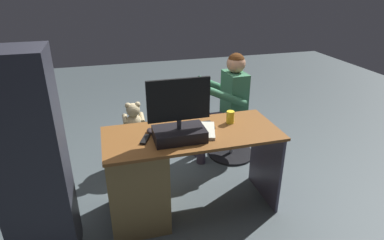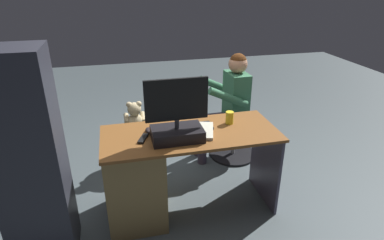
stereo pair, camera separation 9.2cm
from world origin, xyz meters
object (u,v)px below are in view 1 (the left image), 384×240
Objects in this scene: keyboard at (189,128)px; cup at (230,117)px; computer_mouse at (150,131)px; teddy_bear at (134,118)px; tv_remote at (145,139)px; person at (227,99)px; visitor_chair at (232,136)px; office_chair_teddy at (136,146)px; desk at (148,176)px; monitor at (179,124)px.

keyboard is 3.86× the size of cup.
teddy_bear is (0.07, -0.74, -0.19)m from computer_mouse.
tv_remote is at bearing 90.60° from teddy_bear.
person reaches higher than teddy_bear.
cup reaches higher than visitor_chair.
person is (-0.24, -0.69, -0.11)m from cup.
office_chair_teddy is at bearing 90.00° from teddy_bear.
visitor_chair is at bearing -145.54° from computer_mouse.
keyboard is 0.32m from computer_mouse.
office_chair_teddy is at bearing -1.47° from person.
desk is 0.56m from monitor.
computer_mouse is 0.89m from office_chair_teddy.
cup is at bearing -179.25° from computer_mouse.
person is at bearing -143.16° from computer_mouse.
office_chair_teddy is (0.39, -0.74, -0.50)m from keyboard.
monitor is 1.13m from office_chair_teddy.
cup is (-0.75, -0.09, 0.41)m from desk.
tv_remote is at bearing 37.09° from visitor_chair.
desk is 9.61× the size of tv_remote.
cup is (-0.38, -0.02, 0.04)m from keyboard.
monitor is at bearing 53.90° from keyboard.
keyboard is at bearing 45.25° from visitor_chair.
monitor is 1.54× the size of teddy_bear.
cup is 0.74m from person.
keyboard is 1.13m from visitor_chair.
person is (0.08, -0.00, 0.46)m from visitor_chair.
teddy_bear is (0.39, -0.75, -0.18)m from keyboard.
teddy_bear is (0.77, -0.73, -0.23)m from cup.
monitor is 4.53× the size of cup.
computer_mouse is 0.70m from cup.
cup is 0.09× the size of person.
keyboard is 0.87× the size of office_chair_teddy.
desk is 0.53m from keyboard.
teddy_bear is at bearing -84.61° from computer_mouse.
computer_mouse is 0.13m from tv_remote.
computer_mouse reaches higher than teddy_bear.
keyboard is 0.38m from cup.
keyboard is 4.38× the size of computer_mouse.
tv_remote is (0.26, -0.05, -0.13)m from monitor.
tv_remote is at bearing 76.89° from desk.
teddy_bear is at bearing -73.47° from monitor.
desk is 13.25× the size of cup.
teddy_bear is 1.14m from visitor_chair.
computer_mouse is at bearing 0.75° from cup.
computer_mouse is at bearing -122.63° from desk.
monitor reaches higher than keyboard.
computer_mouse is 0.20× the size of office_chair_teddy.
office_chair_teddy and visitor_chair have the same top height.
monitor is at bearing -168.02° from tv_remote.
office_chair_teddy is 0.40× the size of person.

